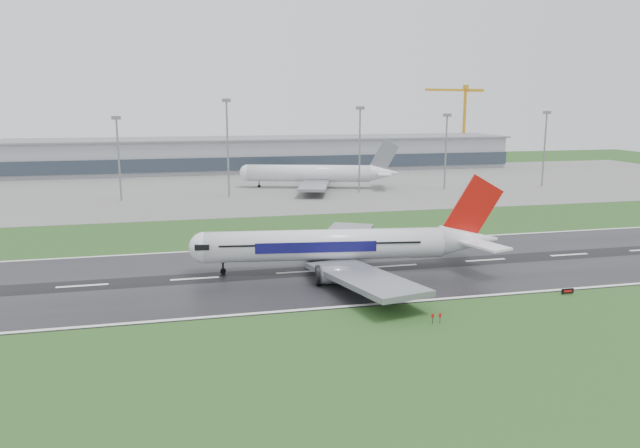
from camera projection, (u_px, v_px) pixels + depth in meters
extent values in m
plane|color=#20471A|center=(395.00, 266.00, 123.38)|extent=(520.00, 520.00, 0.00)
cube|color=black|center=(395.00, 266.00, 123.37)|extent=(400.00, 45.00, 0.10)
cube|color=slate|center=(287.00, 185.00, 242.70)|extent=(400.00, 130.00, 0.08)
cube|color=gray|center=(265.00, 154.00, 298.51)|extent=(240.00, 36.00, 15.00)
cylinder|color=gray|center=(119.00, 161.00, 202.49)|extent=(0.64, 0.64, 27.06)
cylinder|color=gray|center=(228.00, 150.00, 210.01)|extent=(0.64, 0.64, 32.72)
cylinder|color=gray|center=(360.00, 152.00, 220.91)|extent=(0.64, 0.64, 30.04)
cylinder|color=gray|center=(446.00, 154.00, 228.73)|extent=(0.64, 0.64, 27.37)
cylinder|color=gray|center=(544.00, 151.00, 237.97)|extent=(0.64, 0.64, 28.18)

